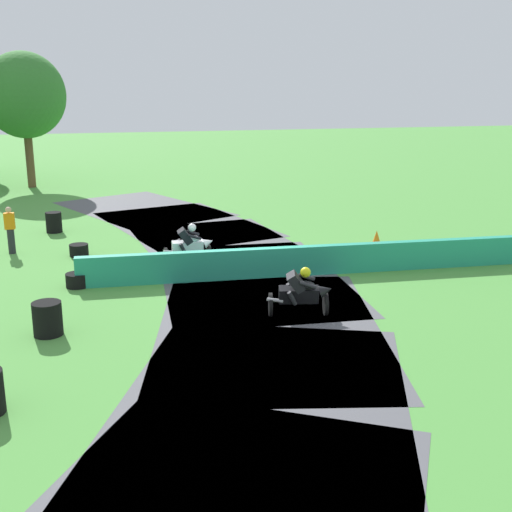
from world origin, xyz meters
The scene contains 12 objects.
ground_plane centered at (0.00, 0.00, 0.00)m, with size 120.00×120.00×0.00m, color #4C933D.
track_asphalt centered at (-1.36, 0.07, 0.00)m, with size 10.93×33.55×0.01m.
safety_barrier centered at (5.30, -0.27, 0.45)m, with size 0.30×20.96×0.90m, color #239375.
motorcycle_lead_black centered at (0.41, -3.59, 0.64)m, with size 1.70×1.04×1.43m.
motorcycle_chase_white centered at (-1.60, 1.90, 0.66)m, with size 1.68×0.72×1.43m.
tire_stack_mid_a centered at (-5.73, -3.33, 0.40)m, with size 0.68×0.68×0.80m.
tire_stack_mid_b centered at (-5.12, 0.35, 0.20)m, with size 0.67×0.67×0.40m.
tire_stack_far centered at (-5.12, 3.93, 0.20)m, with size 0.63×0.63×0.40m.
tire_stack_extra_a centered at (-6.10, 7.87, 0.40)m, with size 0.61×0.61×0.80m.
track_marshal centered at (-7.36, 4.83, 0.82)m, with size 0.34×0.24×1.63m.
traffic_cone centered at (5.53, 3.27, 0.22)m, with size 0.28×0.28×0.44m, color orange.
tree_mid_rise centered at (-7.85, 20.03, 5.01)m, with size 4.42×4.42×7.35m.
Camera 1 is at (-4.49, -18.45, 5.76)m, focal length 45.96 mm.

